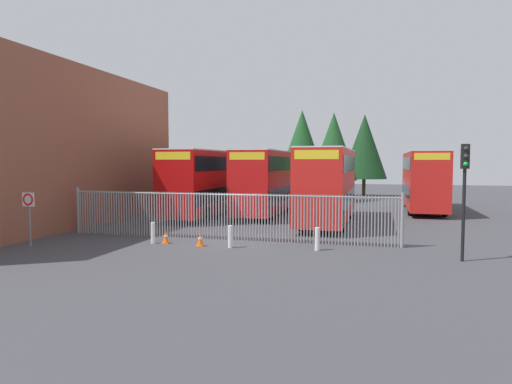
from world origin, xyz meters
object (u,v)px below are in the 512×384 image
object	(u,v)px
double_decker_bus_far_back	(424,179)
bollard_near_right	(317,239)
double_decker_bus_behind_fence_left	(269,180)
double_decker_bus_near_gate	(208,180)
speed_limit_sign_post	(29,206)
traffic_light_kerbside	(465,180)
bollard_near_left	(153,233)
bollard_center_front	(230,237)
traffic_cone_by_gate	(200,240)
traffic_cone_mid_forecourt	(166,237)
double_decker_bus_behind_fence_right	(328,183)

from	to	relation	value
double_decker_bus_far_back	bollard_near_right	size ratio (longest dim) A/B	11.38
double_decker_bus_far_back	double_decker_bus_behind_fence_left	bearing A→B (deg)	-154.19
double_decker_bus_near_gate	speed_limit_sign_post	size ratio (longest dim) A/B	4.50
double_decker_bus_far_back	traffic_light_kerbside	world-z (taller)	double_decker_bus_far_back
bollard_near_left	bollard_near_right	world-z (taller)	same
bollard_center_front	traffic_cone_by_gate	world-z (taller)	bollard_center_front
double_decker_bus_far_back	bollard_near_left	xyz separation A→B (m)	(-12.92, -17.70, -1.95)
double_decker_bus_behind_fence_left	bollard_near_left	xyz separation A→B (m)	(-2.29, -12.56, -1.95)
bollard_center_front	bollard_near_right	size ratio (longest dim) A/B	1.00
bollard_near_left	traffic_light_kerbside	distance (m)	13.01
double_decker_bus_behind_fence_left	traffic_cone_by_gate	xyz separation A→B (m)	(0.02, -12.68, -2.13)
bollard_center_front	bollard_near_right	distance (m)	3.66
double_decker_bus_near_gate	traffic_cone_by_gate	distance (m)	11.58
bollard_near_right	traffic_cone_mid_forecourt	size ratio (longest dim) A/B	1.61
double_decker_bus_behind_fence_left	traffic_cone_by_gate	size ratio (longest dim) A/B	18.32
bollard_center_front	traffic_cone_mid_forecourt	world-z (taller)	bollard_center_front
double_decker_bus_behind_fence_right	traffic_light_kerbside	xyz separation A→B (m)	(5.93, -9.27, 0.56)
double_decker_bus_far_back	bollard_center_front	size ratio (longest dim) A/B	11.38
double_decker_bus_behind_fence_left	speed_limit_sign_post	xyz separation A→B (m)	(-6.99, -14.74, -0.65)
double_decker_bus_near_gate	bollard_center_front	bearing A→B (deg)	-64.27
double_decker_bus_behind_fence_right	bollard_near_right	world-z (taller)	double_decker_bus_behind_fence_right
double_decker_bus_far_back	traffic_cone_by_gate	size ratio (longest dim) A/B	18.32
bollard_near_right	traffic_cone_by_gate	size ratio (longest dim) A/B	1.61
double_decker_bus_behind_fence_right	speed_limit_sign_post	xyz separation A→B (m)	(-11.52, -11.07, -0.65)
double_decker_bus_near_gate	bollard_near_left	bearing A→B (deg)	-82.05
traffic_cone_by_gate	double_decker_bus_behind_fence_left	bearing A→B (deg)	90.08
traffic_light_kerbside	traffic_cone_mid_forecourt	bearing A→B (deg)	177.64
traffic_cone_mid_forecourt	bollard_center_front	bearing A→B (deg)	-4.07
traffic_cone_by_gate	double_decker_bus_near_gate	bearing A→B (deg)	109.47
double_decker_bus_behind_fence_right	bollard_center_front	distance (m)	9.72
bollard_near_left	traffic_cone_by_gate	distance (m)	2.32
double_decker_bus_behind_fence_left	traffic_cone_by_gate	distance (m)	12.85
bollard_center_front	traffic_cone_by_gate	xyz separation A→B (m)	(-1.37, -0.01, -0.19)
double_decker_bus_near_gate	double_decker_bus_behind_fence_left	size ratio (longest dim) A/B	1.00
traffic_light_kerbside	double_decker_bus_behind_fence_right	bearing A→B (deg)	122.59
bollard_near_right	traffic_light_kerbside	size ratio (longest dim) A/B	0.22
bollard_center_front	traffic_light_kerbside	bearing A→B (deg)	-1.78
speed_limit_sign_post	traffic_light_kerbside	world-z (taller)	traffic_light_kerbside
double_decker_bus_far_back	bollard_center_front	bearing A→B (deg)	-117.42
double_decker_bus_near_gate	double_decker_bus_behind_fence_left	distance (m)	4.25
double_decker_bus_near_gate	bollard_center_front	size ratio (longest dim) A/B	11.38
speed_limit_sign_post	double_decker_bus_near_gate	bearing A→B (deg)	75.91
bollard_near_right	traffic_light_kerbside	bearing A→B (deg)	-7.20
bollard_near_left	speed_limit_sign_post	world-z (taller)	speed_limit_sign_post
double_decker_bus_behind_fence_left	bollard_near_left	distance (m)	12.92
bollard_center_front	traffic_light_kerbside	size ratio (longest dim) A/B	0.22
bollard_near_left	traffic_cone_mid_forecourt	size ratio (longest dim) A/B	1.61
bollard_center_front	double_decker_bus_behind_fence_right	bearing A→B (deg)	70.74
double_decker_bus_behind_fence_right	bollard_near_right	size ratio (longest dim) A/B	11.38
double_decker_bus_far_back	traffic_cone_by_gate	bearing A→B (deg)	-120.78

